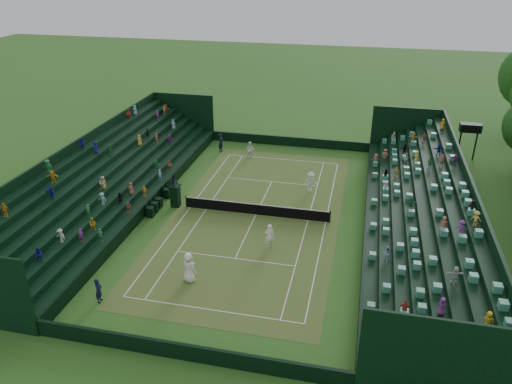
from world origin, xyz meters
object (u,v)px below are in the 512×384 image
player_near_west (189,268)px  player_far_east (311,182)px  umpire_chair (175,193)px  player_near_east (269,236)px  player_far_west (250,150)px  tennis_net (256,209)px

player_near_west → player_far_east: bearing=-92.3°
umpire_chair → player_near_east: umpire_chair is taller
player_near_east → player_far_east: (1.66, 9.70, -0.02)m
player_far_west → player_near_east: bearing=-82.6°
tennis_net → player_near_west: bearing=-102.7°
player_near_east → player_far_east: player_near_east is taller
tennis_net → player_far_east: 6.37m
player_near_east → player_far_east: bearing=-123.5°
player_far_west → player_far_east: (6.86, -6.40, 0.06)m
player_near_east → player_far_east: 9.84m
tennis_net → umpire_chair: umpire_chair is taller
player_near_west → player_far_east: player_near_west is taller
player_near_west → player_near_east: size_ratio=1.09×
tennis_net → umpire_chair: size_ratio=4.24×
umpire_chair → player_near_east: size_ratio=1.48×
umpire_chair → player_near_west: umpire_chair is taller
player_near_east → player_near_west: bearing=26.8°
player_near_west → player_far_east: size_ratio=1.12×
player_far_west → umpire_chair: bearing=-117.3°
umpire_chair → player_far_east: bearing=26.6°
tennis_net → player_near_west: (-2.13, -9.48, 0.49)m
umpire_chair → player_far_west: size_ratio=1.62×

